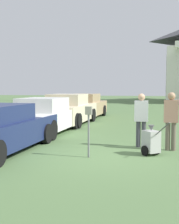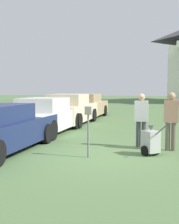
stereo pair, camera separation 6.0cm
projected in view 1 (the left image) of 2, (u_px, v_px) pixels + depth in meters
The scene contains 8 objects.
ground_plane at pixel (95, 156), 8.56m from camera, with size 120.00×120.00×0.00m, color #517042.
parked_car_white at pixel (44, 117), 12.72m from camera, with size 1.93×4.92×1.46m.
parked_car_cream at pixel (68, 110), 15.91m from camera, with size 2.03×4.77×1.54m.
parked_car_tan at pixel (85, 107), 19.15m from camera, with size 1.96×5.25×1.48m.
parking_meter at pixel (89, 122), 8.34m from camera, with size 0.18×0.09×1.38m.
person_worker at pixel (141, 117), 9.77m from camera, with size 0.43×0.23×1.69m.
person_supervisor at pixel (171, 117), 9.27m from camera, with size 0.43×0.23×1.74m.
equipment_cart at pixel (151, 141), 8.67m from camera, with size 0.77×0.89×1.00m.
Camera 1 is at (1.81, -8.24, 1.89)m, focal length 50.00 mm.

